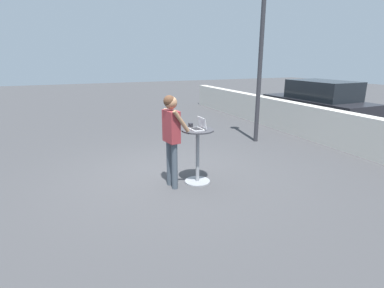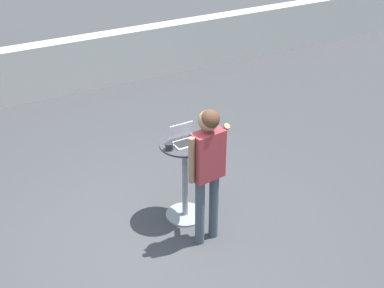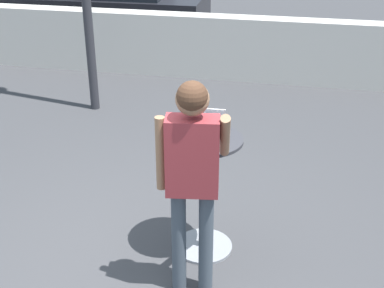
{
  "view_description": "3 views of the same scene",
  "coord_description": "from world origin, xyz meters",
  "px_view_note": "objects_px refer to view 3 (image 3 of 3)",
  "views": [
    {
      "loc": [
        5.44,
        -1.87,
        2.34
      ],
      "look_at": [
        0.73,
        0.16,
        0.87
      ],
      "focal_mm": 28.0,
      "sensor_mm": 36.0,
      "label": 1
    },
    {
      "loc": [
        -2.05,
        -4.44,
        4.17
      ],
      "look_at": [
        0.44,
        0.13,
        1.18
      ],
      "focal_mm": 50.0,
      "sensor_mm": 36.0,
      "label": 2
    },
    {
      "loc": [
        1.15,
        -3.34,
        2.88
      ],
      "look_at": [
        0.42,
        0.17,
        1.1
      ],
      "focal_mm": 50.0,
      "sensor_mm": 36.0,
      "label": 3
    }
  ],
  "objects_px": {
    "coffee_mug": "(176,133)",
    "standing_person": "(192,165)",
    "laptop": "(205,131)",
    "parked_car_near_street": "(104,0)",
    "cafe_table": "(204,187)"
  },
  "relations": [
    {
      "from": "cafe_table",
      "to": "coffee_mug",
      "type": "distance_m",
      "value": 0.54
    },
    {
      "from": "laptop",
      "to": "coffee_mug",
      "type": "distance_m",
      "value": 0.23
    },
    {
      "from": "laptop",
      "to": "parked_car_near_street",
      "type": "xyz_separation_m",
      "value": [
        -3.14,
        6.17,
        -0.32
      ]
    },
    {
      "from": "coffee_mug",
      "to": "standing_person",
      "type": "relative_size",
      "value": 0.07
    },
    {
      "from": "coffee_mug",
      "to": "parked_car_near_street",
      "type": "distance_m",
      "value": 6.89
    },
    {
      "from": "laptop",
      "to": "cafe_table",
      "type": "bearing_deg",
      "value": -85.87
    },
    {
      "from": "laptop",
      "to": "parked_car_near_street",
      "type": "relative_size",
      "value": 0.07
    },
    {
      "from": "laptop",
      "to": "parked_car_near_street",
      "type": "distance_m",
      "value": 6.93
    },
    {
      "from": "cafe_table",
      "to": "laptop",
      "type": "height_order",
      "value": "laptop"
    },
    {
      "from": "laptop",
      "to": "standing_person",
      "type": "bearing_deg",
      "value": -89.08
    },
    {
      "from": "laptop",
      "to": "standing_person",
      "type": "height_order",
      "value": "standing_person"
    },
    {
      "from": "standing_person",
      "to": "parked_car_near_street",
      "type": "xyz_separation_m",
      "value": [
        -3.15,
        6.71,
        -0.31
      ]
    },
    {
      "from": "coffee_mug",
      "to": "standing_person",
      "type": "distance_m",
      "value": 0.53
    },
    {
      "from": "standing_person",
      "to": "parked_car_near_street",
      "type": "distance_m",
      "value": 7.42
    },
    {
      "from": "coffee_mug",
      "to": "parked_car_near_street",
      "type": "bearing_deg",
      "value": 115.1
    }
  ]
}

